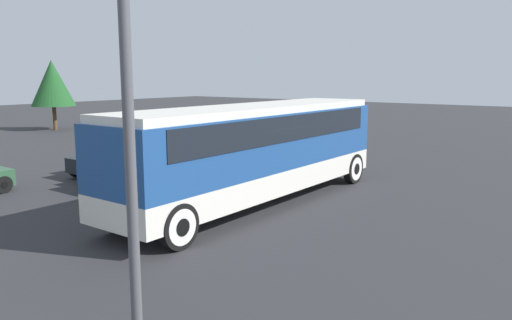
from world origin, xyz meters
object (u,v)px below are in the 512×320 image
parked_car_far (127,157)px  lamp_post (127,85)px  parked_car_near (138,166)px  tour_bus (258,144)px

parked_car_far → lamp_post: 14.75m
parked_car_near → tour_bus: bearing=-84.3°
parked_car_near → parked_car_far: parked_car_near is taller
tour_bus → parked_car_near: bearing=95.7°
tour_bus → parked_car_far: (0.72, 7.42, -1.21)m
parked_car_far → lamp_post: lamp_post is taller
parked_car_near → parked_car_far: 2.54m
tour_bus → parked_car_near: size_ratio=2.69×
tour_bus → parked_car_far: 7.55m
parked_car_near → parked_car_far: (1.24, 2.21, -0.03)m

